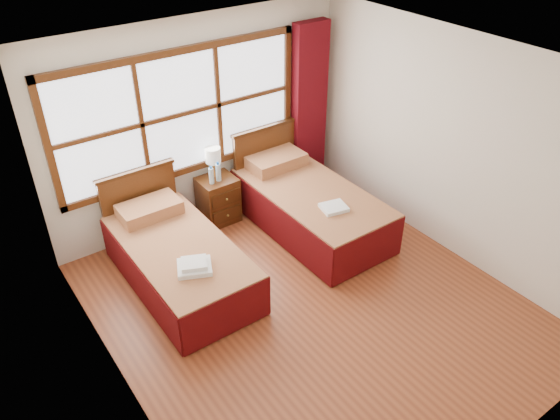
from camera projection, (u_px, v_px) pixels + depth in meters
floor at (310, 306)px, 5.86m from camera, size 4.50×4.50×0.00m
ceiling at (320, 70)px, 4.43m from camera, size 4.50×4.50×0.00m
wall_back at (200, 123)px, 6.68m from camera, size 4.00×0.00×4.00m
wall_left at (110, 286)px, 4.18m from camera, size 0.00×4.50×4.50m
wall_right at (453, 148)px, 6.12m from camera, size 0.00×4.50×4.50m
window at (181, 114)px, 6.42m from camera, size 3.16×0.06×1.56m
curtain at (309, 107)px, 7.43m from camera, size 0.50×0.16×2.30m
bed_left at (178, 258)px, 6.05m from camera, size 1.03×2.05×1.00m
bed_right at (308, 205)px, 6.93m from camera, size 1.10×2.12×1.07m
nightstand at (218, 200)px, 7.07m from camera, size 0.46×0.46×0.62m
towels_left at (194, 266)px, 5.51m from camera, size 0.43×0.41×0.10m
towels_right at (334, 208)px, 6.39m from camera, size 0.34×0.31×0.05m
lamp at (213, 156)px, 6.84m from camera, size 0.20×0.20×0.38m
bottle_near at (211, 176)px, 6.75m from camera, size 0.06×0.06×0.24m
bottle_far at (218, 172)px, 6.81m from camera, size 0.07×0.07×0.26m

